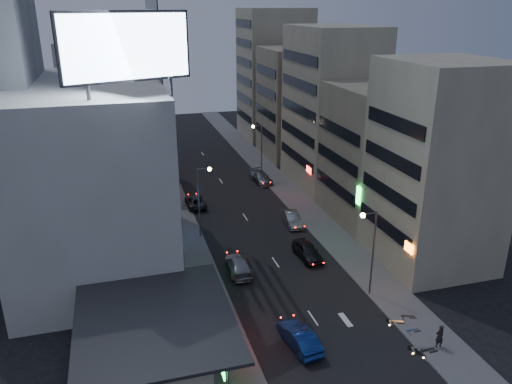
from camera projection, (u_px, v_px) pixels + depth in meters
name	position (u px, v px, depth m)	size (l,w,h in m)	color
ground	(333.00, 348.00, 38.10)	(180.00, 180.00, 0.00)	black
sidewalk_left	(176.00, 212.00, 62.97)	(4.00, 120.00, 0.12)	#4C4C4F
sidewalk_right	(295.00, 199.00, 67.13)	(4.00, 120.00, 0.12)	#4C4C4F
food_court	(144.00, 342.00, 35.59)	(11.00, 13.00, 3.88)	#B0A58A
white_building	(92.00, 175.00, 48.49)	(14.00, 24.00, 18.00)	beige
shophouse_near	(437.00, 166.00, 47.91)	(10.00, 11.00, 20.00)	#B0A58A
shophouse_mid	(380.00, 154.00, 59.08)	(11.00, 12.00, 16.00)	gray
shophouse_far	(332.00, 108.00, 69.58)	(10.00, 14.00, 22.00)	#B0A58A
far_left_a	(105.00, 114.00, 71.00)	(11.00, 10.00, 20.00)	beige
far_left_b	(103.00, 113.00, 83.44)	(12.00, 10.00, 15.00)	gray
far_right_a	(297.00, 103.00, 83.90)	(11.00, 12.00, 18.00)	gray
far_right_b	(274.00, 74.00, 95.56)	(12.00, 12.00, 24.00)	#B0A58A
billboard	(127.00, 47.00, 36.05)	(9.52, 3.75, 6.20)	#595B60
street_lamp_right_near	(370.00, 241.00, 43.13)	(1.60, 0.44, 8.02)	#595B60
street_lamp_left	(202.00, 192.00, 54.45)	(1.60, 0.44, 8.02)	#595B60
street_lamp_right_far	(259.00, 143.00, 73.70)	(1.60, 0.44, 8.02)	#595B60
parked_car_right_near	(307.00, 251.00, 51.28)	(1.94, 4.83, 1.65)	black
parked_car_right_mid	(292.00, 219.00, 59.12)	(1.59, 4.57, 1.50)	#9C9EA4
parked_car_left	(195.00, 202.00, 64.49)	(2.25, 4.88, 1.36)	#242328
parked_car_right_far	(261.00, 177.00, 73.26)	(2.15, 5.30, 1.54)	gray
road_car_blue	(299.00, 338.00, 37.97)	(1.68, 4.83, 1.59)	navy
road_car_silver	(239.00, 265.00, 48.61)	(2.16, 5.32, 1.54)	gray
person	(440.00, 336.00, 37.66)	(0.70, 0.46, 1.92)	black
scooter_black_a	(434.00, 341.00, 37.74)	(1.99, 0.66, 1.22)	black
scooter_silver_a	(427.00, 340.00, 37.86)	(1.84, 0.61, 1.13)	#A4A5AB
scooter_blue	(418.00, 323.00, 40.00)	(1.68, 0.56, 1.02)	navy
scooter_black_b	(416.00, 310.00, 41.63)	(1.73, 0.58, 1.05)	black
scooter_silver_b	(405.00, 315.00, 40.91)	(1.77, 0.59, 1.08)	#B8BCC0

